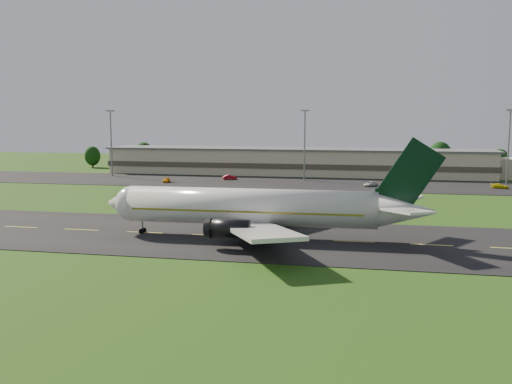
% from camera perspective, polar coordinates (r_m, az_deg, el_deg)
% --- Properties ---
extents(ground, '(360.00, 360.00, 0.00)m').
position_cam_1_polar(ground, '(89.17, -4.53, -4.40)').
color(ground, '#244310').
rests_on(ground, ground).
extents(taxiway, '(220.00, 30.00, 0.10)m').
position_cam_1_polar(taxiway, '(89.16, -4.53, -4.37)').
color(taxiway, black).
rests_on(taxiway, ground).
extents(apron, '(260.00, 30.00, 0.10)m').
position_cam_1_polar(apron, '(158.72, 2.71, 0.92)').
color(apron, black).
rests_on(apron, ground).
extents(airliner, '(51.27, 42.17, 15.57)m').
position_cam_1_polar(airliner, '(86.63, 0.02, -1.59)').
color(airliner, white).
rests_on(airliner, ground).
extents(terminal, '(145.00, 16.00, 8.40)m').
position_cam_1_polar(terminal, '(181.41, 5.90, 2.97)').
color(terminal, '#C6B797').
rests_on(terminal, ground).
extents(light_mast_west, '(2.40, 1.20, 20.35)m').
position_cam_1_polar(light_mast_west, '(182.07, -14.30, 5.55)').
color(light_mast_west, gray).
rests_on(light_mast_west, ground).
extents(light_mast_centre, '(2.40, 1.20, 20.35)m').
position_cam_1_polar(light_mast_centre, '(164.99, 4.89, 5.57)').
color(light_mast_centre, gray).
rests_on(light_mast_centre, ground).
extents(light_mast_east, '(2.40, 1.20, 20.35)m').
position_cam_1_polar(light_mast_east, '(167.67, 23.97, 4.98)').
color(light_mast_east, gray).
rests_on(light_mast_east, ground).
extents(tree_line, '(195.16, 8.98, 10.49)m').
position_cam_1_polar(tree_line, '(190.40, 15.12, 3.26)').
color(tree_line, black).
rests_on(tree_line, ground).
extents(service_vehicle_a, '(2.26, 4.15, 1.34)m').
position_cam_1_polar(service_vehicle_a, '(161.50, -8.95, 1.21)').
color(service_vehicle_a, '#F0A20E').
rests_on(service_vehicle_a, apron).
extents(service_vehicle_b, '(4.36, 3.11, 1.36)m').
position_cam_1_polar(service_vehicle_b, '(166.51, -2.65, 1.48)').
color(service_vehicle_b, '#9C0A16').
rests_on(service_vehicle_b, apron).
extents(service_vehicle_c, '(4.30, 4.75, 1.23)m').
position_cam_1_polar(service_vehicle_c, '(153.39, 11.38, 0.79)').
color(service_vehicle_c, silver).
rests_on(service_vehicle_c, apron).
extents(service_vehicle_d, '(4.60, 2.87, 1.24)m').
position_cam_1_polar(service_vehicle_d, '(158.71, 23.20, 0.55)').
color(service_vehicle_d, yellow).
rests_on(service_vehicle_d, apron).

